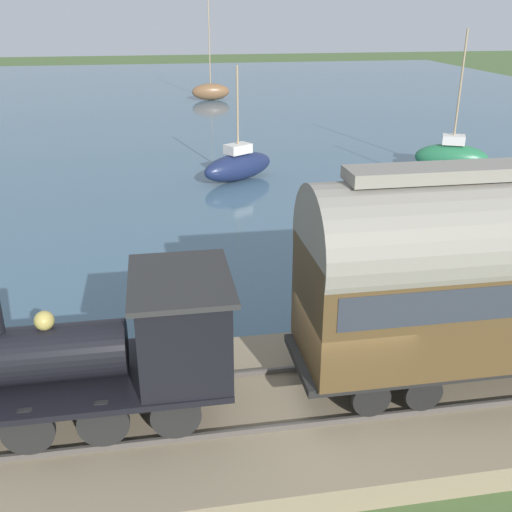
% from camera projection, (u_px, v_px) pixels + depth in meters
% --- Properties ---
extents(ground_plane, '(200.00, 200.00, 0.00)m').
position_uv_depth(ground_plane, '(330.00, 425.00, 12.28)').
color(ground_plane, '#476033').
extents(harbor_water, '(80.00, 80.00, 0.01)m').
position_uv_depth(harbor_water, '(189.00, 105.00, 51.57)').
color(harbor_water, '#426075').
rests_on(harbor_water, ground).
extents(rail_embankment, '(5.23, 56.00, 0.64)m').
position_uv_depth(rail_embankment, '(326.00, 405.00, 12.47)').
color(rail_embankment, '#84755B').
rests_on(rail_embankment, ground).
extents(steam_locomotive, '(2.48, 5.24, 2.99)m').
position_uv_depth(steam_locomotive, '(129.00, 341.00, 11.13)').
color(steam_locomotive, black).
rests_on(steam_locomotive, rail_embankment).
extents(passenger_coach, '(2.47, 8.48, 4.62)m').
position_uv_depth(passenger_coach, '(505.00, 266.00, 11.90)').
color(passenger_coach, black).
rests_on(passenger_coach, rail_embankment).
extents(sailboat_brown, '(1.27, 3.38, 9.40)m').
position_uv_depth(sailboat_brown, '(211.00, 91.00, 53.98)').
color(sailboat_brown, brown).
rests_on(sailboat_brown, harbor_water).
extents(sailboat_green, '(2.85, 3.91, 6.94)m').
position_uv_depth(sailboat_green, '(451.00, 156.00, 30.65)').
color(sailboat_green, '#236B42').
rests_on(sailboat_green, harbor_water).
extents(sailboat_navy, '(3.27, 4.14, 5.42)m').
position_uv_depth(sailboat_navy, '(238.00, 165.00, 29.19)').
color(sailboat_navy, '#192347').
rests_on(sailboat_navy, harbor_water).
extents(rowboat_off_pier, '(2.60, 2.92, 0.37)m').
position_uv_depth(rowboat_off_pier, '(390.00, 291.00, 17.58)').
color(rowboat_off_pier, silver).
rests_on(rowboat_off_pier, harbor_water).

